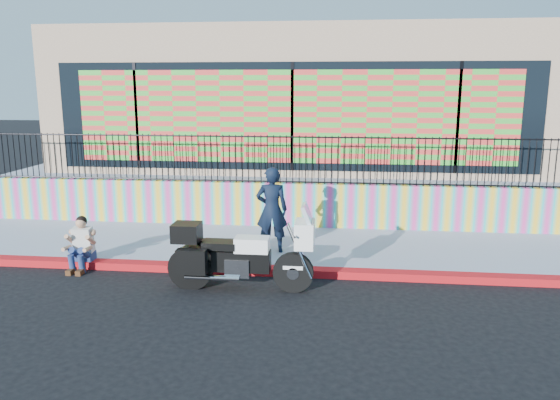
# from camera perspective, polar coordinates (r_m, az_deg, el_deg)

# --- Properties ---
(ground) EXTENTS (90.00, 90.00, 0.00)m
(ground) POSITION_cam_1_polar(r_m,az_deg,el_deg) (10.88, -0.77, -7.77)
(ground) COLOR black
(ground) RESTS_ON ground
(red_curb) EXTENTS (16.00, 0.30, 0.15)m
(red_curb) POSITION_cam_1_polar(r_m,az_deg,el_deg) (10.85, -0.77, -7.40)
(red_curb) COLOR red
(red_curb) RESTS_ON ground
(sidewalk) EXTENTS (16.00, 3.00, 0.15)m
(sidewalk) POSITION_cam_1_polar(r_m,az_deg,el_deg) (12.41, 0.19, -4.89)
(sidewalk) COLOR #989EB7
(sidewalk) RESTS_ON ground
(mural_wall) EXTENTS (16.00, 0.20, 1.10)m
(mural_wall) POSITION_cam_1_polar(r_m,az_deg,el_deg) (13.80, 0.92, -0.49)
(mural_wall) COLOR #E63C98
(mural_wall) RESTS_ON sidewalk
(metal_fence) EXTENTS (15.80, 0.04, 1.20)m
(metal_fence) POSITION_cam_1_polar(r_m,az_deg,el_deg) (13.59, 0.93, 4.25)
(metal_fence) COLOR black
(metal_fence) RESTS_ON mural_wall
(elevated_platform) EXTENTS (16.00, 10.00, 1.25)m
(elevated_platform) POSITION_cam_1_polar(r_m,az_deg,el_deg) (18.80, 2.42, 2.62)
(elevated_platform) COLOR #989EB7
(elevated_platform) RESTS_ON ground
(storefront_building) EXTENTS (14.00, 8.06, 4.00)m
(storefront_building) POSITION_cam_1_polar(r_m,az_deg,el_deg) (18.34, 2.44, 10.62)
(storefront_building) COLOR tan
(storefront_building) RESTS_ON elevated_platform
(police_motorcycle) EXTENTS (2.62, 0.87, 1.63)m
(police_motorcycle) POSITION_cam_1_polar(r_m,az_deg,el_deg) (9.92, -4.36, -5.62)
(police_motorcycle) COLOR black
(police_motorcycle) RESTS_ON ground
(police_officer) EXTENTS (0.71, 0.51, 1.84)m
(police_officer) POSITION_cam_1_polar(r_m,az_deg,el_deg) (11.58, -0.86, -1.03)
(police_officer) COLOR black
(police_officer) RESTS_ON sidewalk
(seated_man) EXTENTS (0.54, 0.71, 1.06)m
(seated_man) POSITION_cam_1_polar(r_m,az_deg,el_deg) (11.70, -20.15, -4.78)
(seated_man) COLOR navy
(seated_man) RESTS_ON ground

